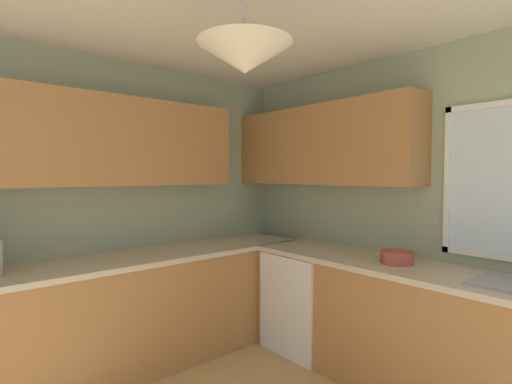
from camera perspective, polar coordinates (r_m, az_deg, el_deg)
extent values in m
cube|color=#9EAD8E|center=(3.22, 23.86, -2.82)|extent=(3.78, 0.06, 2.49)
cube|color=#9EAD8E|center=(3.44, -21.56, -2.45)|extent=(0.06, 3.62, 2.49)
cube|color=white|center=(3.09, 26.73, 1.60)|extent=(0.04, 0.04, 1.05)
cube|color=#AD7542|center=(3.19, -24.03, 7.08)|extent=(0.32, 2.45, 0.70)
cube|color=#AD7542|center=(3.54, 9.50, 6.81)|extent=(1.89, 0.32, 0.70)
cylinder|color=#B7B7BC|center=(1.94, -1.69, 26.34)|extent=(0.02, 0.02, 0.35)
cone|color=silver|center=(1.85, -1.68, 19.37)|extent=(0.44, 0.44, 0.14)
cube|color=#AD7542|center=(3.30, -19.29, -17.21)|extent=(0.62, 3.20, 0.86)
cube|color=beige|center=(3.18, -19.42, -9.58)|extent=(0.65, 3.23, 0.04)
cube|color=#AD7542|center=(3.02, 24.42, -19.19)|extent=(2.84, 0.62, 0.86)
cube|color=beige|center=(2.89, 24.59, -10.90)|extent=(2.87, 0.65, 0.04)
cube|color=white|center=(3.55, 7.72, -15.66)|extent=(0.60, 0.60, 0.85)
cylinder|color=#B74C42|center=(2.98, 20.31, -9.12)|extent=(0.23, 0.23, 0.09)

